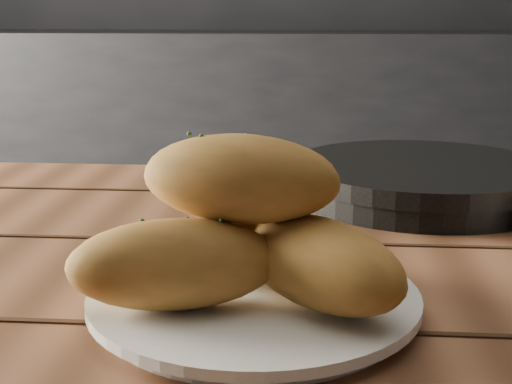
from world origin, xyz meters
The scene contains 4 objects.
counter centered at (0.00, 1.70, 0.45)m, with size 2.80×0.60×0.90m, color black.
plate centered at (0.18, -0.67, 0.76)m, with size 0.25×0.25×0.02m.
bread_rolls centered at (0.17, -0.67, 0.81)m, with size 0.26×0.23×0.12m.
skillet centered at (0.36, -0.31, 0.77)m, with size 0.43×0.32×0.05m.
Camera 1 is at (0.22, -1.17, 0.97)m, focal length 50.00 mm.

